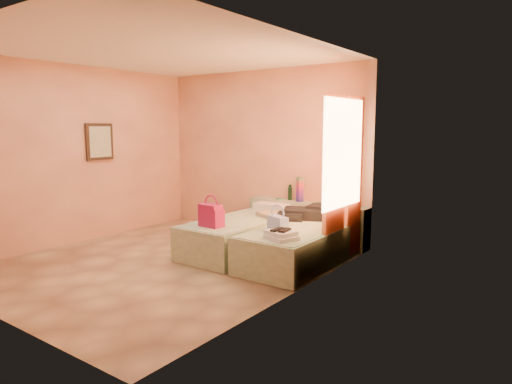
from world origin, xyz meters
The scene contains 16 objects.
ground centered at (0.00, 0.00, 0.00)m, with size 4.50×4.50×0.00m, color tan.
room_walls centered at (0.21, 0.57, 1.79)m, with size 4.02×4.51×2.81m.
headboard_ledge centered at (0.98, 2.10, 0.33)m, with size 2.05×0.30×0.65m, color #939F82.
bed_left centered at (0.49, 1.05, 0.25)m, with size 0.90×2.00×0.50m, color beige.
bed_right centered at (1.50, 1.05, 0.25)m, with size 0.90×2.00×0.50m, color beige.
water_bottle centered at (0.63, 2.14, 0.77)m, with size 0.07×0.07×0.24m, color #133622.
rainbow_box centered at (0.85, 2.09, 0.85)m, with size 0.09×0.09×0.40m, color #B3164C.
small_dish centered at (0.50, 2.03, 0.66)m, with size 0.11×0.11×0.03m, color #559C78.
green_book centered at (1.29, 2.03, 0.67)m, with size 0.20×0.14×0.03m, color #284C35.
flower_vase centered at (1.67, 2.16, 0.78)m, with size 0.19×0.19×0.25m, color silver.
magenta_handbag centered at (0.48, 0.36, 0.65)m, with size 0.33×0.19×0.31m, color #B3164C.
khaki_garment centered at (0.73, 1.41, 0.53)m, with size 0.37×0.30×0.06m, color tan.
clothes_pile centered at (1.27, 1.59, 0.59)m, with size 0.63×0.63×0.19m, color black.
blue_handbag centered at (1.36, 0.66, 0.60)m, with size 0.31×0.13×0.20m, color #4564A7.
towel_stack centered at (1.64, 0.32, 0.55)m, with size 0.35×0.30×0.10m, color silver.
sandal_pair centered at (1.62, 0.33, 0.61)m, with size 0.16×0.21×0.02m, color black.
Camera 1 is at (4.52, -4.20, 1.84)m, focal length 32.00 mm.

